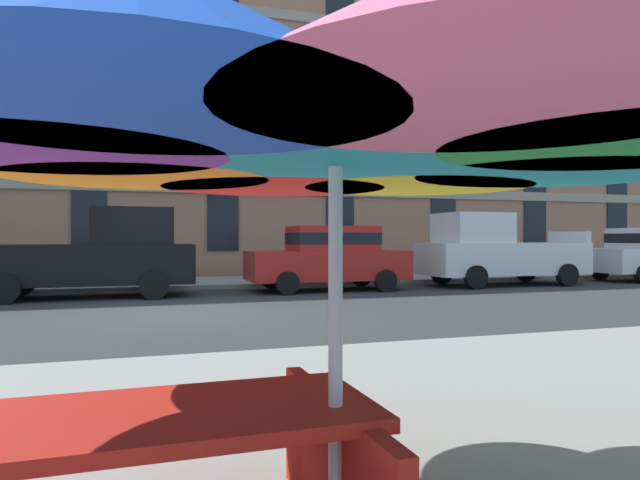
{
  "coord_description": "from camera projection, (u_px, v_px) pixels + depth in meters",
  "views": [
    {
      "loc": [
        -0.7,
        -11.24,
        1.47
      ],
      "look_at": [
        3.95,
        3.2,
        1.4
      ],
      "focal_mm": 31.98,
      "sensor_mm": 36.0,
      "label": 1
    }
  ],
  "objects": [
    {
      "name": "ground_plane",
      "position": [
        175.0,
        314.0,
        10.92
      ],
      "size": [
        120.0,
        120.0,
        0.0
      ],
      "primitive_type": "plane",
      "color": "#2D3033"
    },
    {
      "name": "sidewalk_far",
      "position": [
        161.0,
        283.0,
        17.39
      ],
      "size": [
        56.0,
        3.6,
        0.12
      ],
      "primitive_type": "cube",
      "color": "gray",
      "rests_on": "ground"
    },
    {
      "name": "apartment_building",
      "position": [
        153.0,
        90.0,
        25.15
      ],
      "size": [
        44.0,
        12.08,
        16.0
      ],
      "color": "#A87056",
      "rests_on": "ground"
    },
    {
      "name": "pickup_black",
      "position": [
        96.0,
        255.0,
        13.92
      ],
      "size": [
        5.1,
        2.12,
        2.2
      ],
      "color": "black",
      "rests_on": "ground"
    },
    {
      "name": "sedan_red",
      "position": [
        329.0,
        256.0,
        15.77
      ],
      "size": [
        4.4,
        1.98,
        1.78
      ],
      "color": "#B21E19",
      "rests_on": "ground"
    },
    {
      "name": "pickup_white",
      "position": [
        496.0,
        252.0,
        17.43
      ],
      "size": [
        5.1,
        2.12,
        2.2
      ],
      "color": "silver",
      "rests_on": "ground"
    },
    {
      "name": "patio_umbrella",
      "position": [
        336.0,
        118.0,
        2.37
      ],
      "size": [
        3.55,
        3.55,
        2.24
      ],
      "color": "silver",
      "rests_on": "ground"
    }
  ]
}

